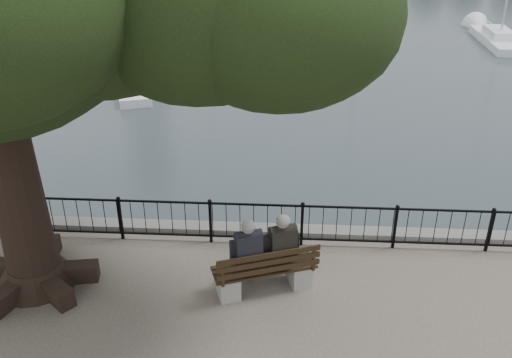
{
  "coord_description": "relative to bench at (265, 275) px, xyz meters",
  "views": [
    {
      "loc": [
        0.64,
        -8.06,
        7.09
      ],
      "look_at": [
        0.0,
        2.5,
        1.6
      ],
      "focal_mm": 40.0,
      "sensor_mm": 36.0,
      "label": 1
    }
  ],
  "objects": [
    {
      "name": "railing",
      "position": [
        -0.28,
        1.64,
        0.19
      ],
      "size": [
        22.06,
        0.06,
        1.0
      ],
      "color": "black",
      "rests_on": "ground"
    },
    {
      "name": "sailboat_a",
      "position": [
        -6.48,
        14.79,
        -1.08
      ],
      "size": [
        2.61,
        4.86,
        8.99
      ],
      "color": "white",
      "rests_on": "ground"
    },
    {
      "name": "person_left",
      "position": [
        -0.36,
        -0.01,
        0.4
      ],
      "size": [
        0.68,
        0.92,
        1.68
      ],
      "color": "black",
      "rests_on": "ground"
    },
    {
      "name": "person_right",
      "position": [
        0.27,
        0.22,
        0.4
      ],
      "size": [
        0.68,
        0.92,
        1.68
      ],
      "color": "black",
      "rests_on": "ground"
    },
    {
      "name": "harbor",
      "position": [
        -0.28,
        2.14,
        -0.87
      ],
      "size": [
        260.0,
        260.0,
        1.2
      ],
      "color": "#5A5855",
      "rests_on": "ground"
    },
    {
      "name": "sailboat_b",
      "position": [
        -3.9,
        21.71,
        -1.06
      ],
      "size": [
        1.8,
        5.0,
        9.91
      ],
      "color": "white",
      "rests_on": "ground"
    },
    {
      "name": "sailboat_c",
      "position": [
        3.71,
        19.93,
        -1.07
      ],
      "size": [
        3.18,
        5.47,
        10.05
      ],
      "color": "white",
      "rests_on": "ground"
    },
    {
      "name": "sailboat_d",
      "position": [
        12.08,
        24.16,
        -1.08
      ],
      "size": [
        1.7,
        5.9,
        10.03
      ],
      "color": "white",
      "rests_on": "ground"
    },
    {
      "name": "bench",
      "position": [
        0.0,
        0.0,
        0.0
      ],
      "size": [
        2.1,
        1.24,
        1.06
      ],
      "color": "gray",
      "rests_on": "ground"
    }
  ]
}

